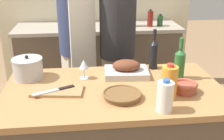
% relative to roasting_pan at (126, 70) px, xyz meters
% --- Properties ---
extents(back_counter, '(1.94, 0.60, 0.92)m').
position_rel_roasting_pan_xyz_m(back_counter, '(-0.11, 1.43, -0.46)').
color(back_counter, brown).
rests_on(back_counter, ground_plane).
extents(roasting_pan, '(0.33, 0.25, 0.12)m').
position_rel_roasting_pan_xyz_m(roasting_pan, '(0.00, 0.00, 0.00)').
color(roasting_pan, '#BCBCC1').
rests_on(roasting_pan, kitchen_island).
extents(wicker_basket, '(0.24, 0.24, 0.04)m').
position_rel_roasting_pan_xyz_m(wicker_basket, '(-0.08, -0.34, -0.02)').
color(wicker_basket, brown).
rests_on(wicker_basket, kitchen_island).
extents(cutting_board, '(0.34, 0.21, 0.02)m').
position_rel_roasting_pan_xyz_m(cutting_board, '(-0.48, -0.22, -0.04)').
color(cutting_board, '#AD7F51').
rests_on(cutting_board, kitchen_island).
extents(stock_pot, '(0.21, 0.21, 0.17)m').
position_rel_roasting_pan_xyz_m(stock_pot, '(-0.69, 0.03, 0.03)').
color(stock_pot, '#B7B7BC').
rests_on(stock_pot, kitchen_island).
extents(mixing_bowl, '(0.16, 0.16, 0.07)m').
position_rel_roasting_pan_xyz_m(mixing_bowl, '(0.33, -0.31, -0.01)').
color(mixing_bowl, '#A84C38').
rests_on(mixing_bowl, kitchen_island).
extents(juice_jug, '(0.10, 0.10, 0.22)m').
position_rel_roasting_pan_xyz_m(juice_jug, '(0.20, -0.37, 0.06)').
color(juice_jug, orange).
rests_on(juice_jug, kitchen_island).
extents(milk_jug, '(0.09, 0.09, 0.19)m').
position_rel_roasting_pan_xyz_m(milk_jug, '(0.13, -0.52, 0.04)').
color(milk_jug, white).
rests_on(milk_jug, kitchen_island).
extents(wine_bottle_green, '(0.07, 0.07, 0.29)m').
position_rel_roasting_pan_xyz_m(wine_bottle_green, '(0.36, -0.10, 0.07)').
color(wine_bottle_green, '#28662D').
rests_on(wine_bottle_green, kitchen_island).
extents(wine_bottle_dark, '(0.07, 0.07, 0.31)m').
position_rel_roasting_pan_xyz_m(wine_bottle_dark, '(0.23, 0.12, 0.08)').
color(wine_bottle_dark, black).
rests_on(wine_bottle_dark, kitchen_island).
extents(wine_glass_left, '(0.07, 0.07, 0.14)m').
position_rel_roasting_pan_xyz_m(wine_glass_left, '(-0.30, -0.02, 0.05)').
color(wine_glass_left, silver).
rests_on(wine_glass_left, kitchen_island).
extents(knife_chef, '(0.26, 0.14, 0.01)m').
position_rel_roasting_pan_xyz_m(knife_chef, '(-0.49, -0.23, -0.02)').
color(knife_chef, '#B7B7BC').
rests_on(knife_chef, cutting_board).
extents(stand_mixer, '(0.18, 0.14, 0.33)m').
position_rel_roasting_pan_xyz_m(stand_mixer, '(0.13, 1.38, 0.13)').
color(stand_mixer, '#333842').
rests_on(stand_mixer, back_counter).
extents(condiment_bottle_tall, '(0.07, 0.07, 0.20)m').
position_rel_roasting_pan_xyz_m(condiment_bottle_tall, '(0.49, 1.33, 0.09)').
color(condiment_bottle_tall, maroon).
rests_on(condiment_bottle_tall, back_counter).
extents(condiment_bottle_short, '(0.07, 0.07, 0.14)m').
position_rel_roasting_pan_xyz_m(condiment_bottle_short, '(0.61, 1.34, 0.06)').
color(condiment_bottle_short, '#234C28').
rests_on(condiment_bottle_short, back_counter).
extents(condiment_bottle_extra, '(0.06, 0.06, 0.17)m').
position_rel_roasting_pan_xyz_m(condiment_bottle_extra, '(-0.53, 1.40, 0.07)').
color(condiment_bottle_extra, '#332D28').
rests_on(condiment_bottle_extra, back_counter).
extents(person_cook_aproned, '(0.33, 0.35, 1.74)m').
position_rel_roasting_pan_xyz_m(person_cook_aproned, '(-0.36, 0.68, 0.05)').
color(person_cook_aproned, beige).
rests_on(person_cook_aproned, ground_plane).
extents(person_cook_guest, '(0.33, 0.33, 1.67)m').
position_rel_roasting_pan_xyz_m(person_cook_guest, '(0.02, 0.63, 0.01)').
color(person_cook_guest, beige).
rests_on(person_cook_guest, ground_plane).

